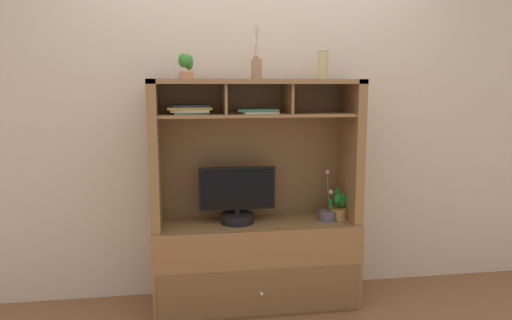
{
  "coord_description": "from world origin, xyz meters",
  "views": [
    {
      "loc": [
        -0.47,
        -3.05,
        1.5
      ],
      "look_at": [
        0.0,
        0.0,
        1.01
      ],
      "focal_mm": 32.92,
      "sensor_mm": 36.0,
      "label": 1
    }
  ],
  "objects_px": {
    "magazine_stack_centre": "(190,109)",
    "ceramic_vase": "(323,65)",
    "potted_orchid": "(328,214)",
    "potted_succulent": "(186,65)",
    "media_console": "(256,237)",
    "magazine_stack_left": "(257,111)",
    "potted_fern": "(338,208)",
    "diffuser_bottle": "(256,69)",
    "tv_monitor": "(237,200)"
  },
  "relations": [
    {
      "from": "tv_monitor",
      "to": "diffuser_bottle",
      "type": "height_order",
      "value": "diffuser_bottle"
    },
    {
      "from": "potted_orchid",
      "to": "potted_succulent",
      "type": "height_order",
      "value": "potted_succulent"
    },
    {
      "from": "potted_orchid",
      "to": "tv_monitor",
      "type": "bearing_deg",
      "value": 177.65
    },
    {
      "from": "magazine_stack_left",
      "to": "potted_succulent",
      "type": "xyz_separation_m",
      "value": [
        -0.46,
        0.01,
        0.3
      ]
    },
    {
      "from": "magazine_stack_left",
      "to": "magazine_stack_centre",
      "type": "bearing_deg",
      "value": 179.1
    },
    {
      "from": "tv_monitor",
      "to": "diffuser_bottle",
      "type": "distance_m",
      "value": 0.88
    },
    {
      "from": "tv_monitor",
      "to": "diffuser_bottle",
      "type": "bearing_deg",
      "value": -6.84
    },
    {
      "from": "diffuser_bottle",
      "to": "potted_succulent",
      "type": "relative_size",
      "value": 2.11
    },
    {
      "from": "media_console",
      "to": "ceramic_vase",
      "type": "xyz_separation_m",
      "value": [
        0.45,
        -0.01,
        1.16
      ]
    },
    {
      "from": "diffuser_bottle",
      "to": "potted_succulent",
      "type": "xyz_separation_m",
      "value": [
        -0.45,
        0.04,
        0.02
      ]
    },
    {
      "from": "potted_orchid",
      "to": "media_console",
      "type": "bearing_deg",
      "value": 175.59
    },
    {
      "from": "ceramic_vase",
      "to": "media_console",
      "type": "bearing_deg",
      "value": 179.36
    },
    {
      "from": "media_console",
      "to": "magazine_stack_left",
      "type": "distance_m",
      "value": 0.86
    },
    {
      "from": "potted_orchid",
      "to": "potted_succulent",
      "type": "distance_m",
      "value": 1.38
    },
    {
      "from": "potted_orchid",
      "to": "potted_succulent",
      "type": "relative_size",
      "value": 2.18
    },
    {
      "from": "media_console",
      "to": "magazine_stack_left",
      "type": "relative_size",
      "value": 5.59
    },
    {
      "from": "tv_monitor",
      "to": "potted_succulent",
      "type": "height_order",
      "value": "potted_succulent"
    },
    {
      "from": "potted_orchid",
      "to": "diffuser_bottle",
      "type": "bearing_deg",
      "value": 178.81
    },
    {
      "from": "potted_orchid",
      "to": "potted_succulent",
      "type": "bearing_deg",
      "value": 176.96
    },
    {
      "from": "media_console",
      "to": "potted_succulent",
      "type": "xyz_separation_m",
      "value": [
        -0.45,
        0.01,
        1.16
      ]
    },
    {
      "from": "tv_monitor",
      "to": "potted_succulent",
      "type": "xyz_separation_m",
      "value": [
        -0.32,
        0.02,
        0.89
      ]
    },
    {
      "from": "magazine_stack_left",
      "to": "potted_fern",
      "type": "bearing_deg",
      "value": -1.96
    },
    {
      "from": "ceramic_vase",
      "to": "magazine_stack_left",
      "type": "bearing_deg",
      "value": 178.99
    },
    {
      "from": "media_console",
      "to": "ceramic_vase",
      "type": "relative_size",
      "value": 8.02
    },
    {
      "from": "potted_fern",
      "to": "magazine_stack_centre",
      "type": "xyz_separation_m",
      "value": [
        -1.0,
        0.03,
        0.69
      ]
    },
    {
      "from": "diffuser_bottle",
      "to": "potted_succulent",
      "type": "bearing_deg",
      "value": 174.91
    },
    {
      "from": "magazine_stack_centre",
      "to": "ceramic_vase",
      "type": "relative_size",
      "value": 1.51
    },
    {
      "from": "diffuser_bottle",
      "to": "potted_fern",
      "type": "bearing_deg",
      "value": 1.13
    },
    {
      "from": "potted_succulent",
      "to": "ceramic_vase",
      "type": "relative_size",
      "value": 0.84
    },
    {
      "from": "media_console",
      "to": "magazine_stack_centre",
      "type": "relative_size",
      "value": 5.33
    },
    {
      "from": "potted_fern",
      "to": "ceramic_vase",
      "type": "relative_size",
      "value": 1.13
    },
    {
      "from": "potted_orchid",
      "to": "magazine_stack_left",
      "type": "relative_size",
      "value": 1.28
    },
    {
      "from": "potted_succulent",
      "to": "magazine_stack_left",
      "type": "bearing_deg",
      "value": -1.16
    },
    {
      "from": "potted_succulent",
      "to": "media_console",
      "type": "bearing_deg",
      "value": -1.53
    },
    {
      "from": "magazine_stack_left",
      "to": "magazine_stack_centre",
      "type": "distance_m",
      "value": 0.44
    },
    {
      "from": "magazine_stack_left",
      "to": "diffuser_bottle",
      "type": "relative_size",
      "value": 0.81
    },
    {
      "from": "media_console",
      "to": "diffuser_bottle",
      "type": "distance_m",
      "value": 1.13
    },
    {
      "from": "potted_orchid",
      "to": "magazine_stack_centre",
      "type": "xyz_separation_m",
      "value": [
        -0.92,
        0.05,
        0.72
      ]
    },
    {
      "from": "potted_fern",
      "to": "diffuser_bottle",
      "type": "distance_m",
      "value": 1.11
    },
    {
      "from": "media_console",
      "to": "tv_monitor",
      "type": "relative_size",
      "value": 3.01
    },
    {
      "from": "potted_orchid",
      "to": "ceramic_vase",
      "type": "bearing_deg",
      "value": 145.78
    },
    {
      "from": "tv_monitor",
      "to": "potted_fern",
      "type": "distance_m",
      "value": 0.71
    },
    {
      "from": "potted_succulent",
      "to": "tv_monitor",
      "type": "bearing_deg",
      "value": -4.4
    },
    {
      "from": "magazine_stack_centre",
      "to": "diffuser_bottle",
      "type": "height_order",
      "value": "diffuser_bottle"
    },
    {
      "from": "potted_succulent",
      "to": "diffuser_bottle",
      "type": "bearing_deg",
      "value": -5.09
    },
    {
      "from": "tv_monitor",
      "to": "potted_orchid",
      "type": "xyz_separation_m",
      "value": [
        0.62,
        -0.03,
        -0.11
      ]
    },
    {
      "from": "potted_fern",
      "to": "diffuser_bottle",
      "type": "bearing_deg",
      "value": -178.87
    },
    {
      "from": "potted_orchid",
      "to": "ceramic_vase",
      "type": "relative_size",
      "value": 1.83
    },
    {
      "from": "media_console",
      "to": "ceramic_vase",
      "type": "distance_m",
      "value": 1.24
    },
    {
      "from": "potted_fern",
      "to": "potted_succulent",
      "type": "xyz_separation_m",
      "value": [
        -1.02,
        0.03,
        0.98
      ]
    }
  ]
}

